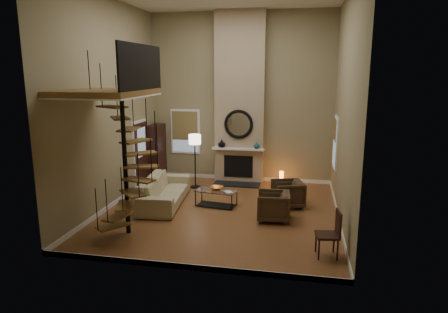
% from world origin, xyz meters
% --- Properties ---
extents(ground, '(6.00, 6.50, 0.01)m').
position_xyz_m(ground, '(0.00, 0.00, -0.01)').
color(ground, '#945C2F').
rests_on(ground, ground).
extents(back_wall, '(6.00, 0.02, 5.50)m').
position_xyz_m(back_wall, '(0.00, 3.25, 2.75)').
color(back_wall, '#90845D').
rests_on(back_wall, ground).
extents(front_wall, '(6.00, 0.02, 5.50)m').
position_xyz_m(front_wall, '(0.00, -3.25, 2.75)').
color(front_wall, '#90845D').
rests_on(front_wall, ground).
extents(left_wall, '(0.02, 6.50, 5.50)m').
position_xyz_m(left_wall, '(-3.00, 0.00, 2.75)').
color(left_wall, '#90845D').
rests_on(left_wall, ground).
extents(right_wall, '(0.02, 6.50, 5.50)m').
position_xyz_m(right_wall, '(3.00, 0.00, 2.75)').
color(right_wall, '#90845D').
rests_on(right_wall, ground).
extents(baseboard_back, '(6.00, 0.02, 0.12)m').
position_xyz_m(baseboard_back, '(0.00, 3.24, 0.06)').
color(baseboard_back, white).
rests_on(baseboard_back, ground).
extents(baseboard_front, '(6.00, 0.02, 0.12)m').
position_xyz_m(baseboard_front, '(0.00, -3.24, 0.06)').
color(baseboard_front, white).
rests_on(baseboard_front, ground).
extents(baseboard_left, '(0.02, 6.50, 0.12)m').
position_xyz_m(baseboard_left, '(-2.99, 0.00, 0.06)').
color(baseboard_left, white).
rests_on(baseboard_left, ground).
extents(baseboard_right, '(0.02, 6.50, 0.12)m').
position_xyz_m(baseboard_right, '(2.99, 0.00, 0.06)').
color(baseboard_right, white).
rests_on(baseboard_right, ground).
extents(chimney_breast, '(1.60, 0.38, 5.50)m').
position_xyz_m(chimney_breast, '(0.00, 3.06, 2.75)').
color(chimney_breast, tan).
rests_on(chimney_breast, ground).
extents(hearth, '(1.50, 0.60, 0.04)m').
position_xyz_m(hearth, '(0.00, 2.57, 0.02)').
color(hearth, black).
rests_on(hearth, ground).
extents(firebox, '(0.95, 0.02, 0.72)m').
position_xyz_m(firebox, '(0.00, 2.86, 0.55)').
color(firebox, black).
rests_on(firebox, chimney_breast).
extents(mantel, '(1.70, 0.18, 0.06)m').
position_xyz_m(mantel, '(0.00, 2.78, 1.15)').
color(mantel, white).
rests_on(mantel, chimney_breast).
extents(mirror_frame, '(0.94, 0.10, 0.94)m').
position_xyz_m(mirror_frame, '(0.00, 2.84, 1.95)').
color(mirror_frame, black).
rests_on(mirror_frame, chimney_breast).
extents(mirror_disc, '(0.80, 0.01, 0.80)m').
position_xyz_m(mirror_disc, '(0.00, 2.85, 1.95)').
color(mirror_disc, white).
rests_on(mirror_disc, chimney_breast).
extents(vase_left, '(0.24, 0.24, 0.25)m').
position_xyz_m(vase_left, '(-0.55, 2.82, 1.30)').
color(vase_left, black).
rests_on(vase_left, mantel).
extents(vase_right, '(0.20, 0.20, 0.21)m').
position_xyz_m(vase_right, '(0.60, 2.82, 1.28)').
color(vase_right, '#164A4F').
rests_on(vase_right, mantel).
extents(window_back, '(1.02, 0.06, 1.52)m').
position_xyz_m(window_back, '(-1.90, 3.22, 1.62)').
color(window_back, white).
rests_on(window_back, back_wall).
extents(window_right, '(0.06, 1.02, 1.52)m').
position_xyz_m(window_right, '(2.97, 2.00, 1.63)').
color(window_right, white).
rests_on(window_right, right_wall).
extents(entry_door, '(0.10, 1.05, 2.16)m').
position_xyz_m(entry_door, '(-2.95, 1.80, 1.05)').
color(entry_door, white).
rests_on(entry_door, ground).
extents(loft, '(1.70, 2.20, 1.09)m').
position_xyz_m(loft, '(-2.04, -1.80, 3.24)').
color(loft, brown).
rests_on(loft, left_wall).
extents(spiral_stair, '(1.47, 1.47, 4.06)m').
position_xyz_m(spiral_stair, '(-1.78, -1.79, 1.78)').
color(spiral_stair, black).
rests_on(spiral_stair, ground).
extents(hutch, '(0.39, 0.83, 1.86)m').
position_xyz_m(hutch, '(-2.78, 2.76, 0.95)').
color(hutch, black).
rests_on(hutch, ground).
extents(sofa, '(1.25, 2.64, 0.75)m').
position_xyz_m(sofa, '(-1.68, 0.30, 0.40)').
color(sofa, tan).
rests_on(sofa, ground).
extents(armchair_near, '(1.01, 1.00, 0.74)m').
position_xyz_m(armchair_near, '(1.77, 0.77, 0.35)').
color(armchair_near, '#453220').
rests_on(armchair_near, ground).
extents(armchair_far, '(0.85, 0.83, 0.73)m').
position_xyz_m(armchair_far, '(1.46, -0.34, 0.35)').
color(armchair_far, '#453220').
rests_on(armchair_far, ground).
extents(coffee_table, '(1.19, 0.72, 0.43)m').
position_xyz_m(coffee_table, '(-0.22, 0.40, 0.28)').
color(coffee_table, silver).
rests_on(coffee_table, ground).
extents(bowl, '(0.36, 0.36, 0.09)m').
position_xyz_m(bowl, '(-0.22, 0.45, 0.50)').
color(bowl, orange).
rests_on(bowl, coffee_table).
extents(book, '(0.29, 0.31, 0.02)m').
position_xyz_m(book, '(0.13, 0.25, 0.46)').
color(book, gray).
rests_on(book, coffee_table).
extents(floor_lamp, '(0.38, 0.38, 1.70)m').
position_xyz_m(floor_lamp, '(-1.25, 2.05, 1.41)').
color(floor_lamp, black).
rests_on(floor_lamp, ground).
extents(accent_lamp, '(0.13, 0.13, 0.47)m').
position_xyz_m(accent_lamp, '(1.42, 2.71, 0.25)').
color(accent_lamp, orange).
rests_on(accent_lamp, ground).
extents(side_chair, '(0.49, 0.49, 0.95)m').
position_xyz_m(side_chair, '(2.67, -2.14, 0.53)').
color(side_chair, black).
rests_on(side_chair, ground).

